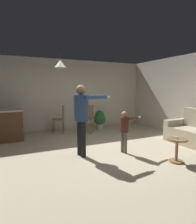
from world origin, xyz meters
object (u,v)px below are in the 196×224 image
object	(u,v)px
potted_plant_corner	(100,119)
dining_chair_by_counter	(60,118)
spare_remote_on_table	(175,137)
side_table_by_couch	(177,147)
person_adult	(82,112)
dining_chair_near_wall	(88,118)
person_child	(125,127)
kitchen_counter	(1,126)

from	to	relation	value
potted_plant_corner	dining_chair_by_counter	bearing A→B (deg)	-179.90
spare_remote_on_table	side_table_by_couch	bearing A→B (deg)	-59.87
person_adult	dining_chair_by_counter	world-z (taller)	person_adult
dining_chair_by_counter	dining_chair_near_wall	distance (m)	0.99
potted_plant_corner	dining_chair_near_wall	bearing A→B (deg)	-147.94
dining_chair_near_wall	potted_plant_corner	xyz separation A→B (m)	(0.68, 0.43, -0.14)
person_child	potted_plant_corner	bearing A→B (deg)	153.61
potted_plant_corner	spare_remote_on_table	bearing A→B (deg)	-89.81
dining_chair_near_wall	side_table_by_couch	bearing A→B (deg)	142.33
person_child	dining_chair_near_wall	world-z (taller)	person_child
dining_chair_near_wall	spare_remote_on_table	world-z (taller)	dining_chair_near_wall
kitchen_counter	dining_chair_near_wall	distance (m)	2.76
person_child	dining_chair_by_counter	size ratio (longest dim) A/B	1.04
kitchen_counter	potted_plant_corner	xyz separation A→B (m)	(3.44, 0.37, -0.07)
kitchen_counter	person_child	size ratio (longest dim) A/B	1.21
potted_plant_corner	spare_remote_on_table	xyz separation A→B (m)	(0.01, -3.74, 0.13)
dining_chair_by_counter	dining_chair_near_wall	xyz separation A→B (m)	(0.89, -0.43, 0.00)
kitchen_counter	potted_plant_corner	world-z (taller)	kitchen_counter
dining_chair_by_counter	potted_plant_corner	bearing A→B (deg)	-70.15
kitchen_counter	dining_chair_by_counter	world-z (taller)	dining_chair_by_counter
kitchen_counter	dining_chair_near_wall	size ratio (longest dim) A/B	1.26
person_child	dining_chair_by_counter	world-z (taller)	person_child
side_table_by_couch	dining_chair_near_wall	xyz separation A→B (m)	(-0.72, 3.35, 0.22)
person_child	potted_plant_corner	xyz separation A→B (m)	(0.66, 2.78, -0.24)
side_table_by_couch	spare_remote_on_table	size ratio (longest dim) A/B	4.00
side_table_by_couch	person_adult	bearing A→B (deg)	144.32
potted_plant_corner	spare_remote_on_table	distance (m)	3.74
kitchen_counter	spare_remote_on_table	bearing A→B (deg)	-44.30
dining_chair_near_wall	person_adult	bearing A→B (deg)	104.96
dining_chair_by_counter	spare_remote_on_table	xyz separation A→B (m)	(1.59, -3.74, -0.01)
kitchen_counter	dining_chair_near_wall	bearing A→B (deg)	-1.25
person_child	potted_plant_corner	distance (m)	2.87
kitchen_counter	dining_chair_by_counter	size ratio (longest dim) A/B	1.26
kitchen_counter	person_child	bearing A→B (deg)	-40.88
dining_chair_by_counter	dining_chair_near_wall	bearing A→B (deg)	-95.82
potted_plant_corner	kitchen_counter	bearing A→B (deg)	-173.90
person_child	potted_plant_corner	world-z (taller)	person_child
person_child	dining_chair_by_counter	xyz separation A→B (m)	(-0.92, 2.78, -0.10)
kitchen_counter	person_child	xyz separation A→B (m)	(2.79, -2.41, 0.17)
side_table_by_couch	spare_remote_on_table	world-z (taller)	spare_remote_on_table
side_table_by_couch	potted_plant_corner	xyz separation A→B (m)	(-0.03, 3.78, 0.08)
dining_chair_by_counter	spare_remote_on_table	size ratio (longest dim) A/B	7.69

